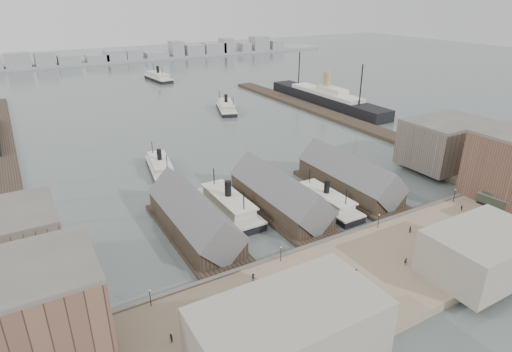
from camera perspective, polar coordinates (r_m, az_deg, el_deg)
ground at (r=112.17m, az=7.79°, el=-8.08°), size 900.00×900.00×0.00m
quay at (r=99.43m, az=14.98°, el=-12.60°), size 180.00×30.00×2.00m
seawall at (r=108.17m, az=9.51°, el=-8.77°), size 180.00×1.20×2.30m
west_wharf at (r=183.76m, az=-30.76°, el=1.77°), size 10.00×220.00×1.60m
east_wharf at (r=222.56m, az=9.76°, el=8.06°), size 10.00×180.00×1.60m
ferry_shed_west at (r=111.31m, az=-8.26°, el=-5.62°), size 14.00×42.00×12.60m
ferry_shed_center at (r=121.92m, az=3.10°, el=-2.70°), size 14.00×42.00×12.60m
ferry_shed_east at (r=136.71m, az=12.28°, el=-0.24°), size 14.00×42.00×12.60m
warehouse_east_back at (r=163.99m, az=23.93°, el=4.05°), size 28.00×20.00×15.00m
street_bldg_center at (r=104.40m, az=28.00°, el=-8.99°), size 24.00×16.00×10.00m
street_bldg_west at (r=72.38m, az=4.36°, el=-20.48°), size 30.00×16.00×12.00m
lamp_post_far_w at (r=87.38m, az=-13.97°, el=-15.10°), size 0.44×0.44×3.92m
lamp_post_near_w at (r=97.32m, az=3.34°, el=-9.95°), size 0.44×0.44×3.92m
lamp_post_near_e at (r=114.48m, az=16.07°, el=-5.44°), size 0.44×0.44×3.92m
lamp_post_far_e at (r=136.17m, az=24.99°, el=-2.07°), size 0.44×0.44×3.92m
far_shore at (r=416.32m, az=-22.48°, el=14.14°), size 500.00×40.00×15.72m
ferry_docked_west at (r=122.08m, az=-3.70°, el=-3.84°), size 8.64×28.81×10.29m
ferry_docked_east at (r=126.39m, az=9.30°, el=-3.26°), size 7.71×25.71×9.18m
ferry_open_near at (r=153.20m, az=-12.63°, el=1.29°), size 11.21×25.53×8.81m
ferry_open_mid at (r=229.00m, az=-3.99°, el=9.14°), size 16.06×27.87×9.54m
ferry_open_far at (r=319.32m, az=-12.89°, el=12.73°), size 12.17×31.37×10.93m
ocean_steamer at (r=245.78m, az=9.34°, el=10.27°), size 12.34×90.19×18.04m
tram at (r=138.09m, az=29.19°, el=-3.02°), size 3.77×9.68×3.35m
horse_cart_left at (r=84.01m, az=-2.56°, el=-17.82°), size 4.50×3.79×1.50m
horse_cart_center at (r=95.47m, az=12.51°, el=-12.63°), size 5.03×2.83×1.71m
horse_cart_right at (r=113.35m, az=24.42°, el=-8.19°), size 4.77×3.05×1.49m
pedestrian_0 at (r=85.32m, az=-19.65°, el=-18.60°), size 0.59×0.72×1.77m
pedestrian_1 at (r=80.65m, az=-11.30°, el=-20.42°), size 1.00×1.03×1.68m
pedestrian_2 at (r=92.38m, az=-0.38°, el=-13.35°), size 1.03×1.27×1.72m
pedestrian_3 at (r=90.60m, az=10.62°, el=-14.72°), size 1.00×0.70×1.58m
pedestrian_4 at (r=100.07m, az=10.02°, el=-10.56°), size 0.98×0.94×1.69m
pedestrian_5 at (r=102.77m, az=19.33°, el=-10.67°), size 0.65×0.74×1.68m
pedestrian_6 at (r=115.59m, az=19.81°, el=-6.73°), size 0.83×0.64×1.70m
pedestrian_7 at (r=116.02m, az=27.55°, el=-8.05°), size 1.09×0.71×1.59m
pedestrian_8 at (r=132.38m, az=25.74°, el=-3.84°), size 0.83×1.00×1.60m
pedestrian_10 at (r=133.95m, az=29.52°, el=-4.30°), size 0.72×0.72×1.62m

